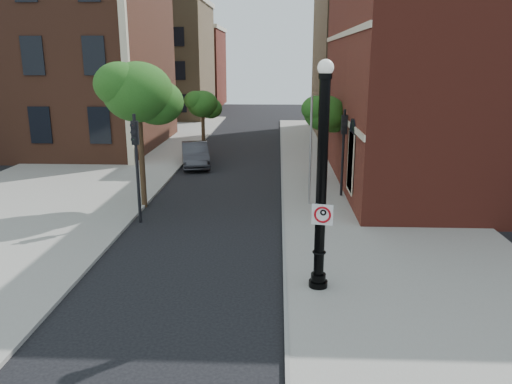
{
  "coord_description": "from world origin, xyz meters",
  "views": [
    {
      "loc": [
        1.8,
        -12.23,
        6.33
      ],
      "look_at": [
        1.17,
        2.0,
        2.52
      ],
      "focal_mm": 35.0,
      "sensor_mm": 36.0,
      "label": 1
    }
  ],
  "objects_px": {
    "no_parking_sign": "(322,214)",
    "parked_car": "(195,154)",
    "traffic_signal_right": "(344,139)",
    "traffic_signal_left": "(136,151)",
    "lamppost": "(321,190)"
  },
  "relations": [
    {
      "from": "no_parking_sign",
      "to": "traffic_signal_right",
      "type": "relative_size",
      "value": 0.14
    },
    {
      "from": "lamppost",
      "to": "parked_car",
      "type": "height_order",
      "value": "lamppost"
    },
    {
      "from": "no_parking_sign",
      "to": "traffic_signal_right",
      "type": "height_order",
      "value": "traffic_signal_right"
    },
    {
      "from": "traffic_signal_right",
      "to": "lamppost",
      "type": "bearing_deg",
      "value": -104.05
    },
    {
      "from": "no_parking_sign",
      "to": "parked_car",
      "type": "distance_m",
      "value": 17.92
    },
    {
      "from": "parked_car",
      "to": "traffic_signal_right",
      "type": "height_order",
      "value": "traffic_signal_right"
    },
    {
      "from": "no_parking_sign",
      "to": "parked_car",
      "type": "bearing_deg",
      "value": 122.36
    },
    {
      "from": "traffic_signal_left",
      "to": "no_parking_sign",
      "type": "bearing_deg",
      "value": -50.0
    },
    {
      "from": "lamppost",
      "to": "traffic_signal_left",
      "type": "height_order",
      "value": "lamppost"
    },
    {
      "from": "no_parking_sign",
      "to": "traffic_signal_left",
      "type": "relative_size",
      "value": 0.13
    },
    {
      "from": "lamppost",
      "to": "traffic_signal_right",
      "type": "height_order",
      "value": "lamppost"
    },
    {
      "from": "traffic_signal_left",
      "to": "traffic_signal_right",
      "type": "distance_m",
      "value": 9.37
    },
    {
      "from": "traffic_signal_right",
      "to": "traffic_signal_left",
      "type": "bearing_deg",
      "value": -158.06
    },
    {
      "from": "traffic_signal_right",
      "to": "parked_car",
      "type": "bearing_deg",
      "value": 136.13
    },
    {
      "from": "parked_car",
      "to": "traffic_signal_left",
      "type": "relative_size",
      "value": 1.02
    }
  ]
}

